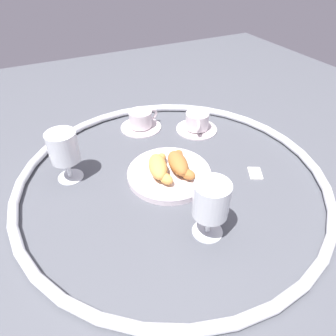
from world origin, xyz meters
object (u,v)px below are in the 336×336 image
at_px(pastry_plate, 168,174).
at_px(sugar_packet, 255,173).
at_px(juice_glass_right, 63,148).
at_px(juice_glass_left, 211,201).
at_px(croissant_large, 159,167).
at_px(coffee_cup_far, 197,123).
at_px(coffee_cup_near, 141,121).
at_px(croissant_small, 179,163).

height_order(pastry_plate, sugar_packet, pastry_plate).
bearing_deg(juice_glass_right, juice_glass_left, 35.56).
distance_m(croissant_large, juice_glass_right, 0.25).
bearing_deg(coffee_cup_far, coffee_cup_near, -120.82).
relative_size(coffee_cup_far, juice_glass_right, 0.97).
relative_size(croissant_small, coffee_cup_far, 0.99).
xyz_separation_m(coffee_cup_near, coffee_cup_far, (0.10, 0.16, 0.00)).
relative_size(coffee_cup_far, juice_glass_left, 0.97).
bearing_deg(juice_glass_left, sugar_packet, 116.73).
xyz_separation_m(croissant_small, coffee_cup_far, (-0.18, 0.16, -0.01)).
relative_size(croissant_small, coffee_cup_near, 0.99).
bearing_deg(croissant_small, pastry_plate, -100.54).
relative_size(coffee_cup_far, sugar_packet, 2.72).
relative_size(croissant_small, juice_glass_left, 0.97).
xyz_separation_m(croissant_large, sugar_packet, (0.10, 0.24, -0.04)).
bearing_deg(croissant_large, coffee_cup_near, 167.87).
distance_m(pastry_plate, juice_glass_right, 0.28).
bearing_deg(croissant_small, juice_glass_left, -10.03).
height_order(croissant_small, juice_glass_left, juice_glass_left).
bearing_deg(juice_glass_right, coffee_cup_far, 98.13).
bearing_deg(coffee_cup_far, croissant_small, -42.03).
bearing_deg(juice_glass_left, croissant_large, -175.15).
distance_m(croissant_large, sugar_packet, 0.27).
distance_m(coffee_cup_far, sugar_packet, 0.27).
height_order(pastry_plate, coffee_cup_far, coffee_cup_far).
height_order(croissant_large, coffee_cup_near, croissant_large).
relative_size(pastry_plate, coffee_cup_far, 1.67).
distance_m(juice_glass_right, sugar_packet, 0.51).
bearing_deg(pastry_plate, croissant_small, 79.46).
height_order(croissant_large, juice_glass_left, juice_glass_left).
distance_m(pastry_plate, croissant_large, 0.04).
xyz_separation_m(croissant_large, juice_glass_right, (-0.11, -0.21, 0.06)).
xyz_separation_m(juice_glass_right, sugar_packet, (0.21, 0.46, -0.09)).
bearing_deg(coffee_cup_near, croissant_large, -12.13).
distance_m(pastry_plate, juice_glass_left, 0.23).
xyz_separation_m(croissant_large, croissant_small, (0.01, 0.05, 0.00)).
xyz_separation_m(pastry_plate, coffee_cup_near, (-0.27, 0.03, 0.02)).
bearing_deg(croissant_large, croissant_small, 79.72).
bearing_deg(croissant_small, coffee_cup_near, 179.30).
bearing_deg(coffee_cup_far, juice_glass_left, -27.40).
relative_size(croissant_large, juice_glass_right, 0.94).
height_order(juice_glass_right, sugar_packet, juice_glass_right).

